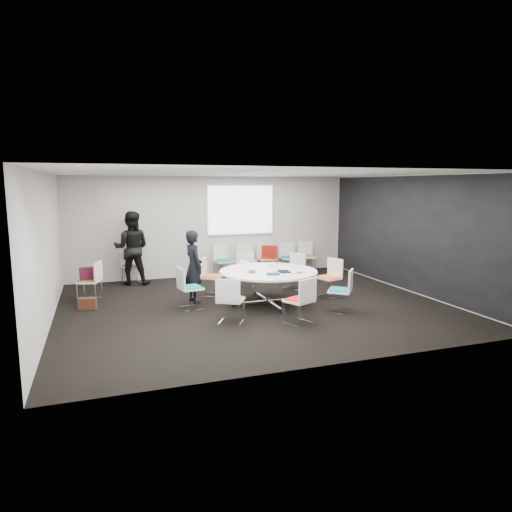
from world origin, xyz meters
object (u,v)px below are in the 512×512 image
object	(u,v)px
chair_ring_g	(299,309)
person_back	(132,248)
chair_back_a	(223,267)
chair_back_c	(267,264)
person_main	(194,267)
laptop	(252,271)
chair_ring_a	(329,285)
chair_back_e	(307,262)
chair_ring_d	(211,284)
conference_table	(268,280)
chair_person_back	(132,273)
chair_back_d	(288,263)
chair_ring_h	(340,299)
cup	(270,265)
chair_ring_e	(190,296)
chair_back_b	(247,266)
chair_spare_left	(90,288)
maroon_bag	(89,273)
brown_bag	(87,304)
chair_ring_c	(245,277)
chair_ring_f	(231,309)
chair_ring_b	(293,278)

from	to	relation	value
chair_ring_g	person_back	size ratio (longest dim) A/B	0.46
chair_back_a	chair_back_c	xyz separation A→B (m)	(1.30, 0.01, 0.00)
chair_back_c	person_main	world-z (taller)	person_main
person_back	laptop	xyz separation A→B (m)	(2.28, -2.99, -0.21)
chair_ring_a	chair_back_e	xyz separation A→B (m)	(0.87, 3.03, 0.00)
person_back	chair_ring_g	bearing A→B (deg)	134.29
chair_ring_d	chair_back_e	xyz separation A→B (m)	(3.41, 2.03, 0.00)
chair_back_c	person_back	distance (m)	3.84
conference_table	chair_person_back	bearing A→B (deg)	130.16
chair_ring_d	chair_back_d	size ratio (longest dim) A/B	1.00
chair_ring_g	chair_ring_a	bearing A→B (deg)	23.83
chair_ring_h	cup	world-z (taller)	chair_ring_h
cup	chair_back_e	bearing A→B (deg)	51.37
chair_person_back	chair_ring_e	bearing A→B (deg)	92.00
chair_ring_e	person_main	bearing A→B (deg)	150.56
chair_ring_d	chair_back_d	bearing A→B (deg)	156.29
chair_ring_a	chair_ring_g	world-z (taller)	same
chair_back_b	laptop	world-z (taller)	chair_back_b
chair_spare_left	cup	size ratio (longest dim) A/B	9.78
chair_ring_a	cup	xyz separation A→B (m)	(-1.36, 0.25, 0.50)
chair_spare_left	maroon_bag	xyz separation A→B (m)	(-0.01, 0.01, 0.34)
chair_ring_g	chair_person_back	xyz separation A→B (m)	(-2.67, 4.72, 0.00)
chair_ring_h	brown_bag	bearing A→B (deg)	107.13
chair_ring_c	cup	distance (m)	1.43
chair_ring_f	chair_back_a	size ratio (longest dim) A/B	1.00
chair_ring_b	chair_back_c	xyz separation A→B (m)	(0.05, 2.03, 0.00)
cup	chair_person_back	bearing A→B (deg)	135.50
chair_back_a	chair_ring_g	bearing A→B (deg)	82.73
chair_ring_c	chair_spare_left	bearing A→B (deg)	24.82
chair_back_e	chair_ring_c	bearing A→B (deg)	39.97
laptop	conference_table	bearing A→B (deg)	-103.08
chair_ring_a	maroon_bag	bearing A→B (deg)	55.93
laptop	chair_back_e	bearing A→B (deg)	-55.76
chair_back_a	maroon_bag	bearing A→B (deg)	14.86
chair_ring_c	chair_spare_left	xyz separation A→B (m)	(-3.66, -0.14, 0.00)
chair_ring_h	chair_person_back	xyz separation A→B (m)	(-3.79, 4.27, 0.00)
chair_ring_a	chair_back_d	distance (m)	3.01
chair_ring_e	chair_back_c	bearing A→B (deg)	127.60
chair_ring_f	chair_back_d	size ratio (longest dim) A/B	1.00
conference_table	chair_back_b	distance (m)	3.20
chair_ring_h	person_main	world-z (taller)	person_main
chair_back_e	chair_ring_e	bearing A→B (deg)	45.18
chair_back_b	chair_back_c	world-z (taller)	same
chair_ring_b	brown_bag	world-z (taller)	chair_ring_b
chair_ring_b	chair_back_d	world-z (taller)	same
chair_ring_f	laptop	world-z (taller)	chair_ring_f
chair_back_b	person_main	size ratio (longest dim) A/B	0.55
chair_back_c	brown_bag	xyz separation A→B (m)	(-4.86, -2.35, -0.16)
chair_back_a	laptop	bearing A→B (deg)	76.80
chair_ring_g	chair_spare_left	size ratio (longest dim) A/B	1.00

